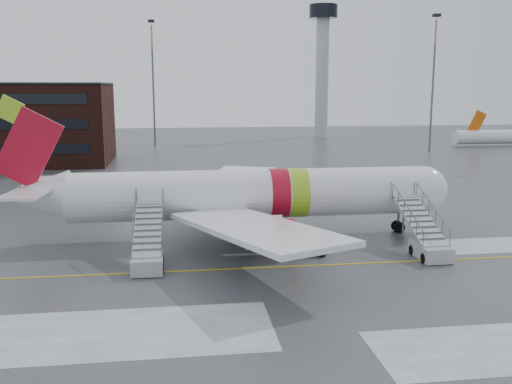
{
  "coord_description": "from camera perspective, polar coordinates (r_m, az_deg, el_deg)",
  "views": [
    {
      "loc": [
        -3.42,
        -36.49,
        11.73
      ],
      "look_at": [
        2.22,
        4.78,
        4.0
      ],
      "focal_mm": 40.0,
      "sensor_mm": 36.0,
      "label": 1
    }
  ],
  "objects": [
    {
      "name": "ground",
      "position": [
        38.48,
        -2.33,
        -7.25
      ],
      "size": [
        260.0,
        260.0,
        0.0
      ],
      "primitive_type": "plane",
      "color": "#494C4F",
      "rests_on": "ground"
    },
    {
      "name": "airliner",
      "position": [
        44.31,
        -1.57,
        -0.3
      ],
      "size": [
        35.03,
        32.97,
        11.18
      ],
      "color": "white",
      "rests_on": "ground"
    },
    {
      "name": "airstair_fwd",
      "position": [
        41.9,
        16.67,
        -4.69
      ],
      "size": [
        2.05,
        7.7,
        3.48
      ],
      "color": "#ABADB3",
      "rests_on": "ground"
    },
    {
      "name": "airstair_aft",
      "position": [
        38.31,
        -10.76,
        -5.84
      ],
      "size": [
        2.05,
        7.7,
        3.48
      ],
      "color": "#A0A3A7",
      "rests_on": "ground"
    },
    {
      "name": "pushback_tug",
      "position": [
        40.77,
        5.03,
        -5.33
      ],
      "size": [
        2.71,
        2.25,
        1.42
      ],
      "color": "black",
      "rests_on": "ground"
    },
    {
      "name": "control_tower",
      "position": [
        135.85,
        6.66,
        13.41
      ],
      "size": [
        6.4,
        6.4,
        30.0
      ],
      "color": "#B2B5BA",
      "rests_on": "ground"
    },
    {
      "name": "light_mast_far_ne",
      "position": [
        108.47,
        17.32,
        11.16
      ],
      "size": [
        1.2,
        1.2,
        24.25
      ],
      "color": "#595B60",
      "rests_on": "ground"
    },
    {
      "name": "light_mast_far_n",
      "position": [
        114.6,
        -10.27,
        11.4
      ],
      "size": [
        1.2,
        1.2,
        24.25
      ],
      "color": "#595B60",
      "rests_on": "ground"
    }
  ]
}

